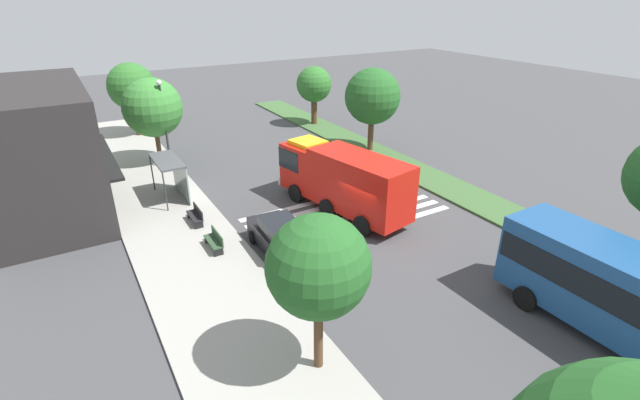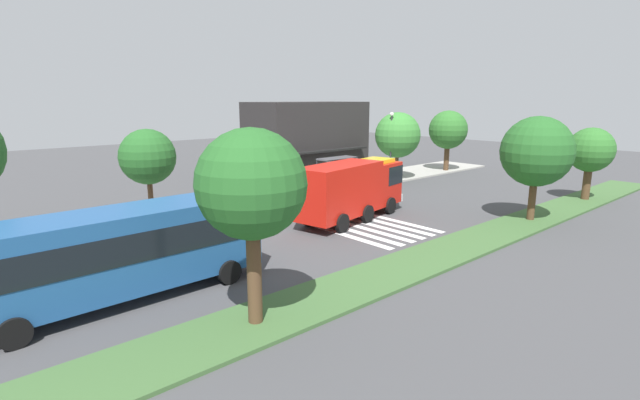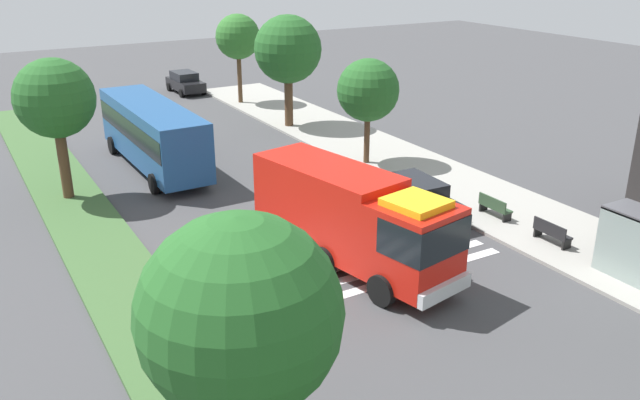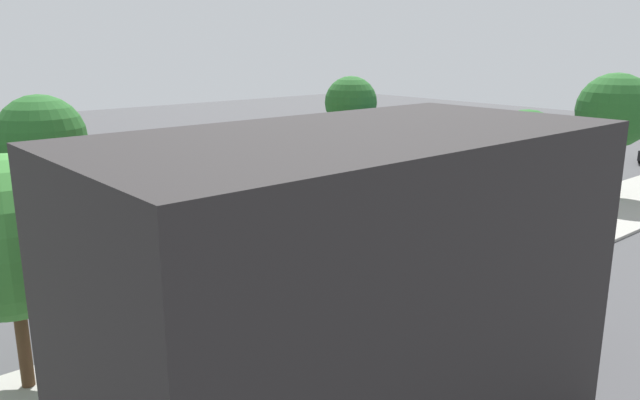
{
  "view_description": "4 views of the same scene",
  "coord_description": "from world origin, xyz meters",
  "views": [
    {
      "loc": [
        -17.35,
        13.11,
        11.72
      ],
      "look_at": [
        2.19,
        1.66,
        1.2
      ],
      "focal_mm": 25.55,
      "sensor_mm": 36.0,
      "label": 1
    },
    {
      "loc": [
        -17.91,
        -20.02,
        7.48
      ],
      "look_at": [
        0.2,
        0.34,
        1.52
      ],
      "focal_mm": 26.22,
      "sensor_mm": 36.0,
      "label": 2
    },
    {
      "loc": [
        21.17,
        -12.16,
        11.27
      ],
      "look_at": [
        -0.15,
        0.22,
        1.69
      ],
      "focal_mm": 37.24,
      "sensor_mm": 36.0,
      "label": 3
    },
    {
      "loc": [
        19.57,
        23.24,
        8.81
      ],
      "look_at": [
        0.28,
        0.84,
        1.31
      ],
      "focal_mm": 34.96,
      "sensor_mm": 36.0,
      "label": 4
    }
  ],
  "objects": [
    {
      "name": "sidewalk_tree_center",
      "position": [
        -7.27,
        7.26,
        4.07
      ],
      "size": [
        3.28,
        3.28,
        5.59
      ],
      "color": "#513823",
      "rests_on": "sidewalk"
    },
    {
      "name": "bench_west_of_shelter",
      "position": [
        1.88,
        7.8,
        0.59
      ],
      "size": [
        1.6,
        0.5,
        0.9
      ],
      "color": "#2D472D",
      "rests_on": "sidewalk"
    },
    {
      "name": "ground_plane",
      "position": [
        0.0,
        0.0,
        0.0
      ],
      "size": [
        120.0,
        120.0,
        0.0
      ],
      "primitive_type": "plane",
      "color": "#424244"
    },
    {
      "name": "sidewalk_tree_east",
      "position": [
        15.84,
        7.26,
        4.17
      ],
      "size": [
        4.13,
        4.13,
        6.11
      ],
      "color": "#513823",
      "rests_on": "sidewalk"
    },
    {
      "name": "parked_car_mid",
      "position": [
        0.02,
        5.07,
        0.89
      ],
      "size": [
        4.8,
        2.23,
        1.72
      ],
      "rotation": [
        0.0,
        0.0,
        -0.05
      ],
      "color": "black",
      "rests_on": "ground_plane"
    },
    {
      "name": "street_lamp",
      "position": [
        14.44,
        6.86,
        3.76
      ],
      "size": [
        0.36,
        0.36,
        6.13
      ],
      "color": "#2D2D30",
      "rests_on": "sidewalk"
    },
    {
      "name": "median_tree_center",
      "position": [
        19.37,
        -7.76,
        3.75
      ],
      "size": [
        3.23,
        3.23,
        5.28
      ],
      "color": "#513823",
      "rests_on": "median_strip"
    },
    {
      "name": "sidewalk",
      "position": [
        0.0,
        8.93,
        0.07
      ],
      "size": [
        60.0,
        5.34,
        0.14
      ],
      "primitive_type": "cube",
      "color": "#9E9B93",
      "rests_on": "ground_plane"
    },
    {
      "name": "bus_stop_shelter",
      "position": [
        9.05,
        7.81,
        1.89
      ],
      "size": [
        3.5,
        1.4,
        2.46
      ],
      "color": "#4C4C51",
      "rests_on": "sidewalk"
    },
    {
      "name": "storefront_building",
      "position": [
        11.05,
        14.43,
        3.56
      ],
      "size": [
        11.34,
        6.47,
        7.13
      ],
      "color": "#282626",
      "rests_on": "ground_plane"
    },
    {
      "name": "median_tree_west",
      "position": [
        10.42,
        -7.76,
        4.33
      ],
      "size": [
        4.22,
        4.22,
        6.32
      ],
      "color": "#513823",
      "rests_on": "median_strip"
    },
    {
      "name": "median_strip",
      "position": [
        0.0,
        -7.76,
        0.07
      ],
      "size": [
        60.0,
        3.0,
        0.14
      ],
      "primitive_type": "cube",
      "color": "#3D6033",
      "rests_on": "ground_plane"
    },
    {
      "name": "sidewalk_tree_far_east",
      "position": [
        23.92,
        7.26,
        4.27
      ],
      "size": [
        3.91,
        3.91,
        6.12
      ],
      "color": "#513823",
      "rests_on": "sidewalk"
    },
    {
      "name": "fire_truck",
      "position": [
        2.75,
        0.02,
        2.04
      ],
      "size": [
        9.15,
        4.09,
        3.62
      ],
      "rotation": [
        0.0,
        0.0,
        0.19
      ],
      "color": "red",
      "rests_on": "ground_plane"
    },
    {
      "name": "bench_near_shelter",
      "position": [
        5.05,
        7.8,
        0.59
      ],
      "size": [
        1.6,
        0.5,
        0.9
      ],
      "color": "black",
      "rests_on": "sidewalk"
    },
    {
      "name": "crosswalk",
      "position": [
        2.03,
        0.0,
        0.01
      ],
      "size": [
        4.95,
        11.28,
        0.01
      ],
      "color": "silver",
      "rests_on": "ground_plane"
    }
  ]
}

